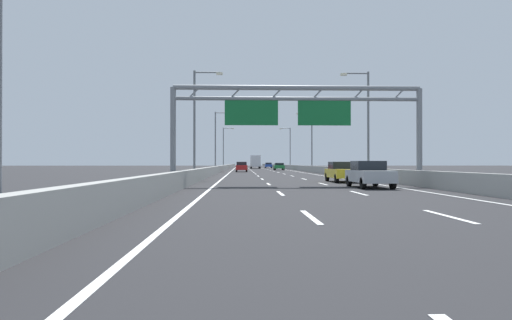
{
  "coord_description": "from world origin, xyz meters",
  "views": [
    {
      "loc": [
        -3.59,
        0.91,
        1.4
      ],
      "look_at": [
        -0.87,
        84.07,
        1.92
      ],
      "focal_mm": 31.72,
      "sensor_mm": 36.0,
      "label": 1
    }
  ],
  "objects_px": {
    "box_truck": "(255,161)",
    "streetlamp_left_mid": "(197,117)",
    "streetlamp_right_far": "(310,138)",
    "streetlamp_left_distant": "(224,145)",
    "streetlamp_right_mid": "(366,118)",
    "sign_gantry": "(295,110)",
    "silver_car": "(369,174)",
    "blue_car": "(268,165)",
    "orange_car": "(241,165)",
    "streetlamp_right_distant": "(289,145)",
    "yellow_car": "(342,172)",
    "green_car": "(279,166)",
    "streetlamp_left_far": "(217,138)",
    "red_car": "(242,167)"
  },
  "relations": [
    {
      "from": "sign_gantry",
      "to": "streetlamp_right_distant",
      "type": "relative_size",
      "value": 1.7
    },
    {
      "from": "silver_car",
      "to": "orange_car",
      "type": "height_order",
      "value": "silver_car"
    },
    {
      "from": "streetlamp_right_mid",
      "to": "yellow_car",
      "type": "distance_m",
      "value": 9.12
    },
    {
      "from": "streetlamp_left_distant",
      "to": "silver_car",
      "type": "bearing_deg",
      "value": -81.95
    },
    {
      "from": "streetlamp_left_far",
      "to": "red_car",
      "type": "xyz_separation_m",
      "value": [
        3.93,
        -1.72,
        -4.61
      ]
    },
    {
      "from": "streetlamp_left_far",
      "to": "streetlamp_right_far",
      "type": "relative_size",
      "value": 1.0
    },
    {
      "from": "sign_gantry",
      "to": "streetlamp_left_distant",
      "type": "xyz_separation_m",
      "value": [
        -7.33,
        75.09,
        0.59
      ]
    },
    {
      "from": "streetlamp_right_mid",
      "to": "streetlamp_left_distant",
      "type": "bearing_deg",
      "value": 103.11
    },
    {
      "from": "orange_car",
      "to": "yellow_car",
      "type": "bearing_deg",
      "value": -85.16
    },
    {
      "from": "yellow_car",
      "to": "box_truck",
      "type": "bearing_deg",
      "value": 92.85
    },
    {
      "from": "streetlamp_left_distant",
      "to": "streetlamp_right_far",
      "type": "bearing_deg",
      "value": -65.03
    },
    {
      "from": "orange_car",
      "to": "yellow_car",
      "type": "distance_m",
      "value": 87.6
    },
    {
      "from": "box_truck",
      "to": "streetlamp_left_mid",
      "type": "bearing_deg",
      "value": -95.88
    },
    {
      "from": "streetlamp_right_mid",
      "to": "box_truck",
      "type": "xyz_separation_m",
      "value": [
        -7.59,
        71.28,
        -3.68
      ]
    },
    {
      "from": "streetlamp_right_far",
      "to": "yellow_car",
      "type": "bearing_deg",
      "value": -95.42
    },
    {
      "from": "blue_car",
      "to": "streetlamp_left_distant",
      "type": "bearing_deg",
      "value": -122.85
    },
    {
      "from": "streetlamp_left_mid",
      "to": "streetlamp_right_far",
      "type": "xyz_separation_m",
      "value": [
        14.93,
        32.06,
        0.0
      ]
    },
    {
      "from": "streetlamp_right_mid",
      "to": "yellow_car",
      "type": "bearing_deg",
      "value": -118.11
    },
    {
      "from": "orange_car",
      "to": "streetlamp_left_mid",
      "type": "bearing_deg",
      "value": -92.74
    },
    {
      "from": "sign_gantry",
      "to": "silver_car",
      "type": "height_order",
      "value": "sign_gantry"
    },
    {
      "from": "streetlamp_left_mid",
      "to": "box_truck",
      "type": "xyz_separation_m",
      "value": [
        7.34,
        71.28,
        -3.68
      ]
    },
    {
      "from": "streetlamp_right_far",
      "to": "box_truck",
      "type": "xyz_separation_m",
      "value": [
        -7.59,
        39.22,
        -3.68
      ]
    },
    {
      "from": "streetlamp_left_mid",
      "to": "yellow_car",
      "type": "xyz_separation_m",
      "value": [
        11.23,
        -6.92,
        -4.65
      ]
    },
    {
      "from": "sign_gantry",
      "to": "silver_car",
      "type": "xyz_separation_m",
      "value": [
        3.78,
        -3.48,
        -4.05
      ]
    },
    {
      "from": "orange_car",
      "to": "blue_car",
      "type": "relative_size",
      "value": 0.99
    },
    {
      "from": "orange_car",
      "to": "sign_gantry",
      "type": "bearing_deg",
      "value": -87.81
    },
    {
      "from": "streetlamp_right_mid",
      "to": "green_car",
      "type": "xyz_separation_m",
      "value": [
        -3.82,
        46.8,
        -4.67
      ]
    },
    {
      "from": "streetlamp_right_mid",
      "to": "silver_car",
      "type": "xyz_separation_m",
      "value": [
        -3.82,
        -14.44,
        -4.63
      ]
    },
    {
      "from": "streetlamp_right_mid",
      "to": "blue_car",
      "type": "distance_m",
      "value": 81.66
    },
    {
      "from": "streetlamp_right_mid",
      "to": "streetlamp_left_distant",
      "type": "relative_size",
      "value": 1.0
    },
    {
      "from": "streetlamp_left_mid",
      "to": "orange_car",
      "type": "bearing_deg",
      "value": 87.26
    },
    {
      "from": "green_car",
      "to": "streetlamp_right_far",
      "type": "bearing_deg",
      "value": -75.48
    },
    {
      "from": "sign_gantry",
      "to": "streetlamp_left_far",
      "type": "distance_m",
      "value": 43.65
    },
    {
      "from": "box_truck",
      "to": "streetlamp_right_mid",
      "type": "bearing_deg",
      "value": -83.92
    },
    {
      "from": "streetlamp_left_distant",
      "to": "green_car",
      "type": "height_order",
      "value": "streetlamp_left_distant"
    },
    {
      "from": "sign_gantry",
      "to": "orange_car",
      "type": "bearing_deg",
      "value": 92.19
    },
    {
      "from": "silver_car",
      "to": "streetlamp_right_distant",
      "type": "bearing_deg",
      "value": 87.22
    },
    {
      "from": "box_truck",
      "to": "streetlamp_right_distant",
      "type": "bearing_deg",
      "value": -43.32
    },
    {
      "from": "orange_car",
      "to": "yellow_car",
      "type": "height_order",
      "value": "yellow_car"
    },
    {
      "from": "box_truck",
      "to": "blue_car",
      "type": "bearing_deg",
      "value": 69.3
    },
    {
      "from": "streetlamp_right_distant",
      "to": "box_truck",
      "type": "xyz_separation_m",
      "value": [
        -7.59,
        7.15,
        -3.68
      ]
    },
    {
      "from": "streetlamp_right_far",
      "to": "box_truck",
      "type": "distance_m",
      "value": 40.11
    },
    {
      "from": "streetlamp_right_distant",
      "to": "streetlamp_left_mid",
      "type": "bearing_deg",
      "value": -103.11
    },
    {
      "from": "streetlamp_right_far",
      "to": "streetlamp_left_distant",
      "type": "xyz_separation_m",
      "value": [
        -14.93,
        32.06,
        0.0
      ]
    },
    {
      "from": "sign_gantry",
      "to": "box_truck",
      "type": "relative_size",
      "value": 2.07
    },
    {
      "from": "streetlamp_right_mid",
      "to": "red_car",
      "type": "xyz_separation_m",
      "value": [
        -11.0,
        30.34,
        -4.61
      ]
    },
    {
      "from": "streetlamp_left_mid",
      "to": "blue_car",
      "type": "xyz_separation_m",
      "value": [
        11.19,
        81.45,
        -4.64
      ]
    },
    {
      "from": "sign_gantry",
      "to": "green_car",
      "type": "height_order",
      "value": "sign_gantry"
    },
    {
      "from": "red_car",
      "to": "yellow_car",
      "type": "xyz_separation_m",
      "value": [
        7.3,
        -37.26,
        -0.04
      ]
    },
    {
      "from": "streetlamp_left_far",
      "to": "blue_car",
      "type": "distance_m",
      "value": 50.85
    }
  ]
}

